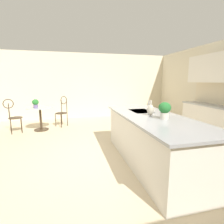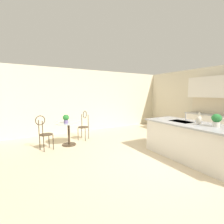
{
  "view_description": "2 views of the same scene",
  "coord_description": "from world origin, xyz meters",
  "px_view_note": "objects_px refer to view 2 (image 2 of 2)",
  "views": [
    {
      "loc": [
        3.14,
        -0.63,
        1.56
      ],
      "look_at": [
        -0.57,
        0.28,
        0.86
      ],
      "focal_mm": 27.36,
      "sensor_mm": 36.0,
      "label": 1
    },
    {
      "loc": [
        2.49,
        -2.84,
        1.65
      ],
      "look_at": [
        -1.18,
        -0.75,
        1.17
      ],
      "focal_mm": 25.55,
      "sensor_mm": 36.0,
      "label": 2
    }
  ],
  "objects_px": {
    "vase_on_counter": "(199,120)",
    "chair_by_island": "(44,131)",
    "bistro_table": "(69,132)",
    "chair_near_window": "(84,124)",
    "potted_plant_on_table": "(66,118)",
    "potted_plant_counter_near": "(217,119)"
  },
  "relations": [
    {
      "from": "chair_near_window",
      "to": "potted_plant_on_table",
      "type": "xyz_separation_m",
      "value": [
        0.5,
        -0.76,
        0.32
      ]
    },
    {
      "from": "potted_plant_on_table",
      "to": "bistro_table",
      "type": "bearing_deg",
      "value": 134.85
    },
    {
      "from": "vase_on_counter",
      "to": "chair_by_island",
      "type": "bearing_deg",
      "value": -130.67
    },
    {
      "from": "bistro_table",
      "to": "potted_plant_on_table",
      "type": "height_order",
      "value": "potted_plant_on_table"
    },
    {
      "from": "potted_plant_on_table",
      "to": "vase_on_counter",
      "type": "height_order",
      "value": "vase_on_counter"
    },
    {
      "from": "bistro_table",
      "to": "potted_plant_counter_near",
      "type": "relative_size",
      "value": 2.76
    },
    {
      "from": "chair_near_window",
      "to": "potted_plant_on_table",
      "type": "relative_size",
      "value": 3.83
    },
    {
      "from": "chair_by_island",
      "to": "vase_on_counter",
      "type": "relative_size",
      "value": 3.62
    },
    {
      "from": "chair_by_island",
      "to": "potted_plant_counter_near",
      "type": "relative_size",
      "value": 3.59
    },
    {
      "from": "potted_plant_counter_near",
      "to": "vase_on_counter",
      "type": "distance_m",
      "value": 0.36
    },
    {
      "from": "chair_near_window",
      "to": "vase_on_counter",
      "type": "xyz_separation_m",
      "value": [
        3.22,
        1.74,
        0.46
      ]
    },
    {
      "from": "chair_by_island",
      "to": "potted_plant_on_table",
      "type": "distance_m",
      "value": 0.72
    },
    {
      "from": "chair_near_window",
      "to": "chair_by_island",
      "type": "distance_m",
      "value": 1.5
    },
    {
      "from": "chair_near_window",
      "to": "potted_plant_counter_near",
      "type": "bearing_deg",
      "value": 27.07
    },
    {
      "from": "bistro_table",
      "to": "potted_plant_on_table",
      "type": "bearing_deg",
      "value": -45.15
    },
    {
      "from": "potted_plant_on_table",
      "to": "vase_on_counter",
      "type": "distance_m",
      "value": 3.69
    },
    {
      "from": "chair_by_island",
      "to": "vase_on_counter",
      "type": "distance_m",
      "value": 4.17
    },
    {
      "from": "chair_near_window",
      "to": "vase_on_counter",
      "type": "distance_m",
      "value": 3.69
    },
    {
      "from": "bistro_table",
      "to": "vase_on_counter",
      "type": "bearing_deg",
      "value": 40.38
    },
    {
      "from": "vase_on_counter",
      "to": "potted_plant_counter_near",
      "type": "bearing_deg",
      "value": 13.5
    },
    {
      "from": "potted_plant_counter_near",
      "to": "chair_by_island",
      "type": "bearing_deg",
      "value": -133.39
    },
    {
      "from": "potted_plant_counter_near",
      "to": "vase_on_counter",
      "type": "height_order",
      "value": "potted_plant_counter_near"
    }
  ]
}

